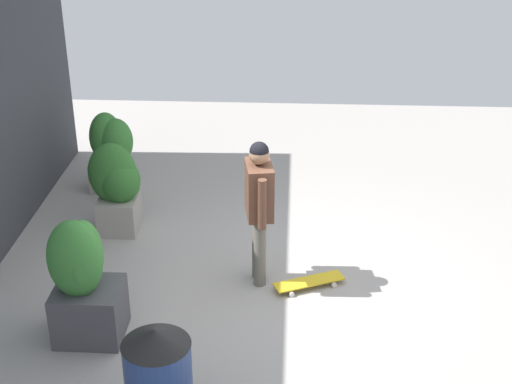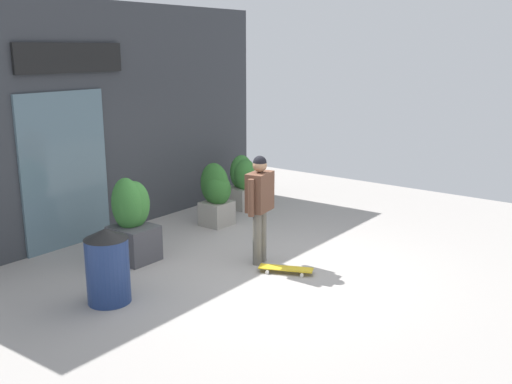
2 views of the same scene
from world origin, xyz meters
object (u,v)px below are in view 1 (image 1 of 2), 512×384
Objects in this scene: planter_box_mid at (117,186)px; trash_bin at (159,380)px; planter_box_left at (111,148)px; planter_box_right at (83,279)px; skateboarder at (259,199)px; skateboard at (309,282)px.

trash_bin is (-3.29, -1.07, -0.10)m from planter_box_mid.
planter_box_right reaches higher than planter_box_left.
trash_bin is at bearing -142.62° from planter_box_right.
planter_box_mid is at bearing 18.03° from trash_bin.
skateboarder is 1.94m from planter_box_right.
skateboarder is at bearing -120.83° from planter_box_mid.
skateboard is at bearing -116.59° from planter_box_mid.
planter_box_left is 3.34m from planter_box_right.
planter_box_left is 1.09× the size of trash_bin.
planter_box_left is 0.83× the size of planter_box_right.
planter_box_left is (2.25, 2.11, -0.42)m from skateboarder.
trash_bin is (-2.14, 1.22, 0.42)m from skateboard.
planter_box_right is at bearing -156.05° from skateboarder.
skateboarder is at bearing -136.82° from planter_box_left.
trash_bin is at bearing -143.67° from skateboard.
skateboard is 3.58m from planter_box_left.
planter_box_mid is (2.10, 0.16, -0.05)m from planter_box_right.
planter_box_mid is 1.17× the size of trash_bin.
planter_box_right is at bearing -171.10° from planter_box_left.
planter_box_right reaches higher than planter_box_mid.
skateboard is 0.75× the size of planter_box_left.
skateboard is at bearing -29.77° from trash_bin.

